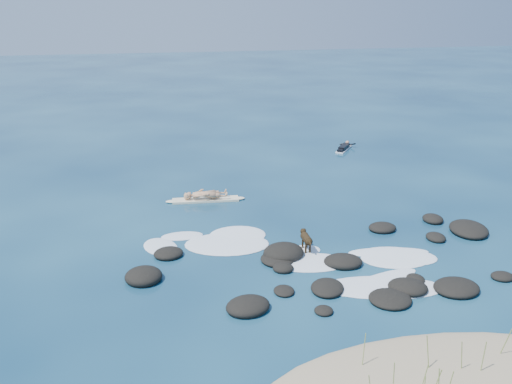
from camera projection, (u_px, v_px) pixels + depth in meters
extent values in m
plane|color=#0A2642|center=(327.00, 247.00, 20.71)|extent=(160.00, 160.00, 0.00)
cylinder|color=olive|center=(424.00, 380.00, 12.59)|extent=(0.12, 0.09, 0.87)
cylinder|color=olive|center=(437.00, 383.00, 12.57)|extent=(0.16, 0.11, 0.76)
cylinder|color=olive|center=(506.00, 342.00, 13.91)|extent=(0.21, 0.15, 0.93)
cylinder|color=olive|center=(428.00, 355.00, 13.36)|extent=(0.14, 0.11, 1.01)
cylinder|color=olive|center=(393.00, 381.00, 12.44)|extent=(0.08, 0.07, 1.01)
cylinder|color=olive|center=(364.00, 351.00, 13.54)|extent=(0.09, 0.09, 0.96)
cylinder|color=olive|center=(462.00, 358.00, 13.29)|extent=(0.17, 0.09, 0.95)
cylinder|color=olive|center=(483.00, 359.00, 13.26)|extent=(0.09, 0.05, 0.94)
ellipsoid|color=black|center=(277.00, 259.00, 19.54)|extent=(1.33, 1.38, 0.31)
ellipsoid|color=black|center=(168.00, 253.00, 19.94)|extent=(1.35, 1.31, 0.36)
ellipsoid|color=black|center=(469.00, 229.00, 21.97)|extent=(1.93, 2.19, 0.45)
ellipsoid|color=black|center=(456.00, 288.00, 17.57)|extent=(1.68, 1.54, 0.39)
ellipsoid|color=black|center=(408.00, 287.00, 17.57)|extent=(1.59, 1.53, 0.43)
ellipsoid|color=black|center=(324.00, 311.00, 16.35)|extent=(0.72, 0.73, 0.22)
ellipsoid|color=black|center=(502.00, 277.00, 18.34)|extent=(0.76, 0.66, 0.26)
ellipsoid|color=black|center=(433.00, 219.00, 23.04)|extent=(0.92, 1.05, 0.36)
ellipsoid|color=black|center=(283.00, 268.00, 18.89)|extent=(0.87, 0.85, 0.31)
ellipsoid|color=black|center=(390.00, 299.00, 16.94)|extent=(1.30, 1.27, 0.33)
ellipsoid|color=black|center=(416.00, 279.00, 18.20)|extent=(0.59, 0.71, 0.24)
ellipsoid|color=black|center=(343.00, 262.00, 19.28)|extent=(1.50, 1.31, 0.44)
ellipsoid|color=black|center=(284.00, 291.00, 17.46)|extent=(0.73, 0.81, 0.21)
ellipsoid|color=black|center=(327.00, 288.00, 17.59)|extent=(1.46, 1.56, 0.33)
ellipsoid|color=black|center=(382.00, 228.00, 22.16)|extent=(1.22, 1.09, 0.36)
ellipsoid|color=black|center=(436.00, 237.00, 21.31)|extent=(0.83, 0.98, 0.31)
ellipsoid|color=black|center=(248.00, 306.00, 16.48)|extent=(1.64, 1.52, 0.45)
ellipsoid|color=black|center=(283.00, 253.00, 19.83)|extent=(1.86, 1.78, 0.62)
ellipsoid|color=black|center=(144.00, 276.00, 18.22)|extent=(1.32, 1.36, 0.52)
ellipsoid|color=white|center=(310.00, 263.00, 19.43)|extent=(2.88, 1.89, 0.12)
ellipsoid|color=white|center=(160.00, 247.00, 20.67)|extent=(1.58, 1.94, 0.12)
ellipsoid|color=white|center=(389.00, 252.00, 20.21)|extent=(3.01, 1.33, 0.12)
ellipsoid|color=white|center=(396.00, 258.00, 19.79)|extent=(2.68, 1.98, 0.12)
ellipsoid|color=white|center=(378.00, 282.00, 18.12)|extent=(3.40, 1.92, 0.12)
ellipsoid|color=white|center=(237.00, 235.00, 21.68)|extent=(2.28, 1.96, 0.12)
ellipsoid|color=white|center=(182.00, 236.00, 21.60)|extent=(1.61, 0.86, 0.12)
ellipsoid|color=white|center=(227.00, 244.00, 20.89)|extent=(3.45, 2.63, 0.12)
ellipsoid|color=white|center=(383.00, 287.00, 17.76)|extent=(4.09, 2.36, 0.12)
ellipsoid|color=white|center=(399.00, 256.00, 19.93)|extent=(3.03, 2.43, 0.12)
ellipsoid|color=white|center=(305.00, 250.00, 20.39)|extent=(1.10, 0.90, 0.12)
cube|color=#F9EEC7|center=(206.00, 200.00, 25.35)|extent=(2.98, 0.84, 0.10)
ellipsoid|color=#F9EEC7|center=(238.00, 198.00, 25.55)|extent=(0.61, 0.38, 0.11)
ellipsoid|color=#F9EEC7|center=(172.00, 201.00, 25.15)|extent=(0.61, 0.38, 0.11)
imported|color=tan|center=(205.00, 178.00, 25.03)|extent=(0.51, 0.73, 1.91)
cube|color=white|center=(344.00, 149.00, 33.89)|extent=(1.59, 1.91, 0.07)
ellipsoid|color=white|center=(348.00, 145.00, 34.77)|extent=(0.46, 0.50, 0.08)
cube|color=black|center=(344.00, 147.00, 33.84)|extent=(1.04, 1.22, 0.20)
sphere|color=tan|center=(347.00, 142.00, 34.43)|extent=(0.30, 0.30, 0.21)
cylinder|color=black|center=(344.00, 143.00, 34.69)|extent=(0.52, 0.20, 0.23)
cylinder|color=black|center=(352.00, 144.00, 34.49)|extent=(0.33, 0.48, 0.23)
cube|color=black|center=(341.00, 150.00, 33.25)|extent=(0.56, 0.60, 0.13)
cylinder|color=black|center=(307.00, 239.00, 20.14)|extent=(0.30, 0.60, 0.29)
sphere|color=black|center=(304.00, 236.00, 20.38)|extent=(0.31, 0.31, 0.30)
sphere|color=black|center=(309.00, 242.00, 19.89)|extent=(0.28, 0.28, 0.27)
sphere|color=black|center=(303.00, 231.00, 20.51)|extent=(0.22, 0.22, 0.21)
cone|color=black|center=(302.00, 230.00, 20.63)|extent=(0.12, 0.13, 0.11)
cone|color=black|center=(302.00, 229.00, 20.46)|extent=(0.10, 0.07, 0.10)
cone|color=black|center=(305.00, 229.00, 20.48)|extent=(0.10, 0.07, 0.10)
cylinder|color=black|center=(303.00, 244.00, 20.41)|extent=(0.07, 0.07, 0.39)
cylinder|color=black|center=(307.00, 244.00, 20.44)|extent=(0.07, 0.07, 0.39)
cylinder|color=black|center=(306.00, 249.00, 20.03)|extent=(0.07, 0.07, 0.39)
cylinder|color=black|center=(310.00, 249.00, 20.06)|extent=(0.07, 0.07, 0.39)
cylinder|color=black|center=(310.00, 242.00, 19.75)|extent=(0.06, 0.28, 0.17)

